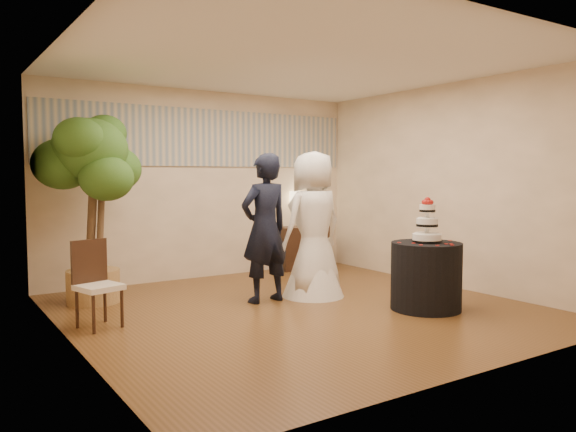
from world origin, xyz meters
TOP-DOWN VIEW (x-y plane):
  - floor at (0.00, 0.00)m, footprint 5.00×5.00m
  - ceiling at (0.00, 0.00)m, footprint 5.00×5.00m
  - wall_back at (0.00, 2.50)m, footprint 5.00×0.06m
  - wall_front at (0.00, -2.50)m, footprint 5.00×0.06m
  - wall_left at (-2.50, 0.00)m, footprint 0.06×5.00m
  - wall_right at (2.50, 0.00)m, footprint 0.06×5.00m
  - mural_border at (0.00, 2.48)m, footprint 4.90×0.02m
  - groom at (-0.14, 0.55)m, footprint 0.70×0.49m
  - bride at (0.54, 0.48)m, footprint 0.99×0.89m
  - cake_table at (1.21, -0.80)m, footprint 0.88×0.88m
  - wedding_cake at (1.21, -0.80)m, footprint 0.33×0.33m
  - console at (1.64, 2.29)m, footprint 0.87×0.44m
  - table_lamp at (1.64, 2.29)m, footprint 0.32×0.32m
  - ficus_tree at (-1.90, 1.65)m, footprint 1.21×1.21m
  - side_chair at (-2.14, 0.46)m, footprint 0.51×0.52m

SIDE VIEW (x-z plane):
  - floor at x=0.00m, z-range 0.00..0.00m
  - console at x=1.64m, z-range 0.00..0.70m
  - cake_table at x=1.21m, z-range 0.00..0.77m
  - side_chair at x=-2.14m, z-range 0.00..0.89m
  - groom at x=-0.14m, z-range 0.00..1.81m
  - bride at x=0.54m, z-range 0.00..1.84m
  - table_lamp at x=1.64m, z-range 0.70..1.28m
  - wedding_cake at x=1.21m, z-range 0.77..1.30m
  - ficus_tree at x=-1.90m, z-range 0.00..2.35m
  - wall_back at x=0.00m, z-range 0.00..2.80m
  - wall_front at x=0.00m, z-range 0.00..2.80m
  - wall_left at x=-2.50m, z-range 0.00..2.80m
  - wall_right at x=2.50m, z-range 0.00..2.80m
  - mural_border at x=0.00m, z-range 1.68..2.52m
  - ceiling at x=0.00m, z-range 2.80..2.80m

